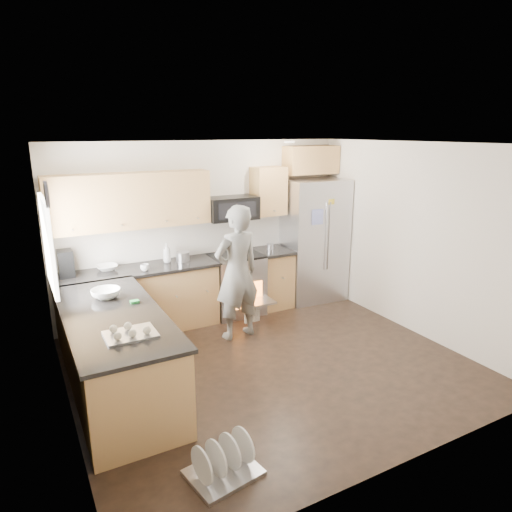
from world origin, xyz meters
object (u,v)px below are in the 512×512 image
refrigerator (313,240)px  person (237,273)px  stove_range (236,271)px  dish_rack (223,465)px

refrigerator → person: (-1.77, -0.78, -0.08)m
stove_range → person: size_ratio=0.98×
stove_range → person: bearing=-114.3°
refrigerator → dish_rack: size_ratio=3.18×
stove_range → person: (-0.35, -0.78, 0.23)m
refrigerator → dish_rack: bearing=-130.1°
stove_range → dish_rack: 3.53m
dish_rack → person: bearing=61.4°
dish_rack → stove_range: bearing=62.4°
stove_range → refrigerator: bearing=0.3°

